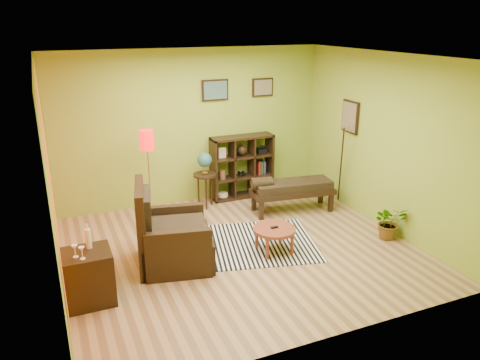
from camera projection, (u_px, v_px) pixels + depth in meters
name	position (u px, v px, depth m)	size (l,w,h in m)	color
ground	(240.00, 250.00, 6.99)	(5.00, 5.00, 0.00)	tan
room_shell	(234.00, 132.00, 6.38)	(5.04, 4.54, 2.82)	#8DAD36
zebra_rug	(248.00, 244.00, 7.17)	(2.04, 1.52, 0.01)	white
coffee_table	(274.00, 231.00, 6.83)	(0.62, 0.62, 0.40)	brown
armchair	(170.00, 240.00, 6.48)	(1.16, 1.16, 1.20)	black
side_cabinet	(89.00, 277.00, 5.61)	(0.56, 0.51, 0.98)	black
floor_lamp	(147.00, 149.00, 7.51)	(0.24, 0.24, 1.59)	silver
globe_table	(205.00, 166.00, 8.34)	(0.42, 0.42, 1.03)	black
cube_shelf	(243.00, 167.00, 8.90)	(1.20, 0.35, 1.20)	black
bench	(291.00, 188.00, 8.25)	(1.53, 0.71, 0.68)	black
potted_plant	(389.00, 226.00, 7.30)	(0.49, 0.54, 0.42)	#26661E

